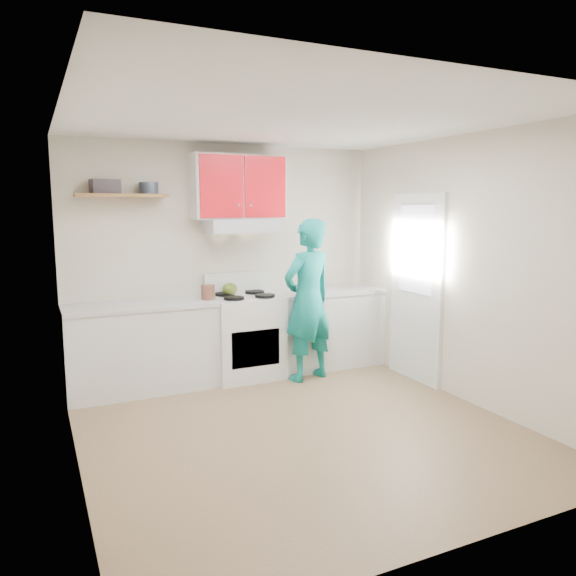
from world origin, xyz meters
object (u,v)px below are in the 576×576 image
stove (245,337)px  person (308,300)px  crock (208,293)px  kettle (230,289)px  tin (149,188)px

stove → person: size_ratio=0.52×
stove → crock: size_ratio=5.20×
person → stove: bearing=-47.3°
kettle → person: 0.89m
kettle → crock: 0.33m
crock → stove: bearing=4.2°
tin → person: 2.06m
kettle → person: bearing=-45.8°
crock → person: size_ratio=0.10×
stove → person: 0.83m
person → kettle: bearing=-49.0°
stove → crock: bearing=-175.8°
crock → person: (1.03, -0.34, -0.10)m
tin → kettle: size_ratio=1.15×
person → tin: bearing=-35.6°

